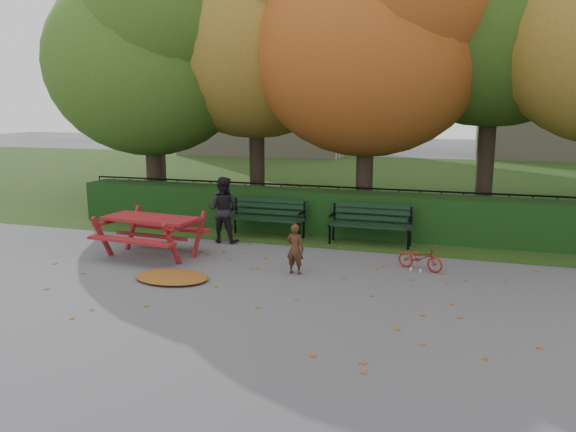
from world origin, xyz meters
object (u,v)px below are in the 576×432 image
(tree_c, at_px, (380,29))
(child, at_px, (295,249))
(tree_f, at_px, (159,24))
(bench_right, at_px, (371,221))
(picnic_table, at_px, (151,226))
(tree_a, at_px, (154,48))
(adult, at_px, (223,210))
(tree_b, at_px, (264,15))
(bench_left, at_px, (267,215))
(bicycle, at_px, (420,258))

(tree_c, height_order, child, tree_c)
(tree_f, height_order, bench_right, tree_f)
(picnic_table, relative_size, child, 2.19)
(tree_a, distance_m, bench_right, 7.69)
(adult, bearing_deg, child, 138.58)
(tree_b, xyz_separation_m, bench_left, (1.14, -3.04, -4.88))
(bench_left, distance_m, bench_right, 2.40)
(tree_b, bearing_deg, child, -65.24)
(tree_a, height_order, adult, tree_a)
(tree_f, xyz_separation_m, picnic_table, (4.19, -7.89, -5.06))
(tree_b, height_order, tree_f, tree_f)
(bench_left, relative_size, picnic_table, 0.89)
(tree_a, bearing_deg, bicycle, -25.40)
(picnic_table, height_order, adult, adult)
(adult, bearing_deg, bench_right, -167.93)
(bench_left, bearing_deg, bench_right, 0.00)
(bench_right, bearing_deg, tree_b, 139.33)
(adult, bearing_deg, bench_left, -135.54)
(tree_a, distance_m, bench_left, 5.89)
(tree_a, relative_size, child, 8.11)
(bicycle, bearing_deg, picnic_table, 118.34)
(bench_right, bearing_deg, adult, -165.76)
(tree_f, xyz_separation_m, bicycle, (9.44, -7.22, -5.46))
(tree_b, height_order, tree_c, tree_b)
(tree_f, height_order, adult, tree_f)
(picnic_table, bearing_deg, tree_f, 123.05)
(tree_c, relative_size, adult, 5.45)
(tree_a, relative_size, bench_right, 4.16)
(tree_f, bearing_deg, child, -48.16)
(bench_left, height_order, bench_right, same)
(tree_a, xyz_separation_m, bench_left, (3.89, -1.88, -4.00))
(child, bearing_deg, bench_right, -101.86)
(adult, distance_m, bicycle, 4.49)
(tree_b, bearing_deg, bench_left, -69.42)
(tree_f, xyz_separation_m, adult, (5.08, -6.34, -4.96))
(tree_a, relative_size, adult, 5.10)
(tree_c, height_order, adult, tree_c)
(bench_right, bearing_deg, tree_f, 146.08)
(tree_f, distance_m, bicycle, 13.08)
(bench_right, bearing_deg, tree_a, 163.39)
(tree_b, xyz_separation_m, adult, (0.39, -3.85, -4.67))
(tree_b, relative_size, bicycle, 10.00)
(picnic_table, xyz_separation_m, adult, (0.89, 1.56, 0.10))
(tree_c, bearing_deg, tree_b, 166.55)
(tree_a, xyz_separation_m, child, (5.36, -4.50, -4.06))
(child, bearing_deg, bench_left, -53.00)
(tree_a, distance_m, child, 8.09)
(bench_left, xyz_separation_m, picnic_table, (-1.64, -2.36, 0.11))
(tree_a, bearing_deg, picnic_table, -62.06)
(tree_b, distance_m, child, 7.96)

